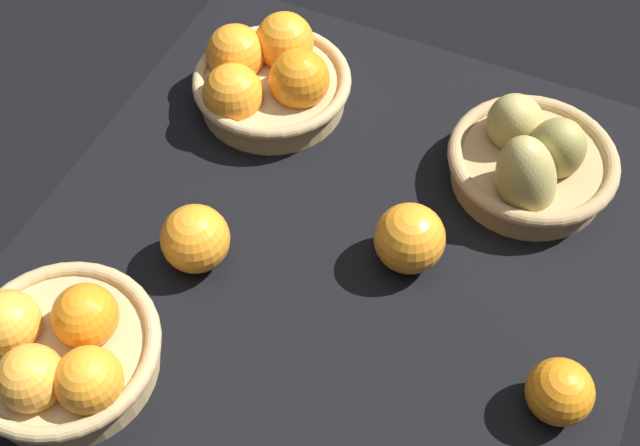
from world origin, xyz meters
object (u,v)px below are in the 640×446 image
basket_near_right_pears (531,160)px  loose_orange_side_gap (560,392)px  loose_orange_back_gap (410,238)px  basket_far_right (268,78)px  loose_orange_front_gap (195,239)px  basket_far_left (60,352)px

basket_near_right_pears → loose_orange_side_gap: basket_near_right_pears is taller
loose_orange_back_gap → loose_orange_side_gap: loose_orange_back_gap is taller
basket_far_right → loose_orange_front_gap: basket_far_right is taller
loose_orange_front_gap → loose_orange_side_gap: (-1.03, -42.86, -0.53)cm
basket_far_left → loose_orange_front_gap: (18.48, -5.50, -0.22)cm
basket_near_right_pears → basket_far_right: basket_near_right_pears is taller
basket_far_right → loose_orange_side_gap: (-27.85, -46.93, -0.64)cm
loose_orange_side_gap → basket_near_right_pears: bearing=21.4°
loose_orange_side_gap → loose_orange_back_gap: bearing=61.5°
basket_far_left → basket_far_right: (45.30, -1.43, -0.11)cm
basket_far_left → loose_orange_back_gap: bearing=-44.2°
basket_far_left → loose_orange_side_gap: 51.42cm
loose_orange_front_gap → basket_far_left: bearing=163.4°
basket_near_right_pears → basket_far_right: bearing=90.7°
basket_near_right_pears → loose_orange_side_gap: size_ratio=3.01×
loose_orange_back_gap → basket_far_right: bearing=57.7°
loose_orange_back_gap → loose_orange_side_gap: size_ratio=1.18×
loose_orange_front_gap → loose_orange_side_gap: bearing=-91.4°
basket_far_right → loose_orange_back_gap: 31.25cm
basket_far_left → basket_far_right: bearing=-1.8°
basket_far_right → loose_orange_back_gap: basket_far_right is taller
basket_far_right → loose_orange_back_gap: (-16.72, -26.40, -0.00)cm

